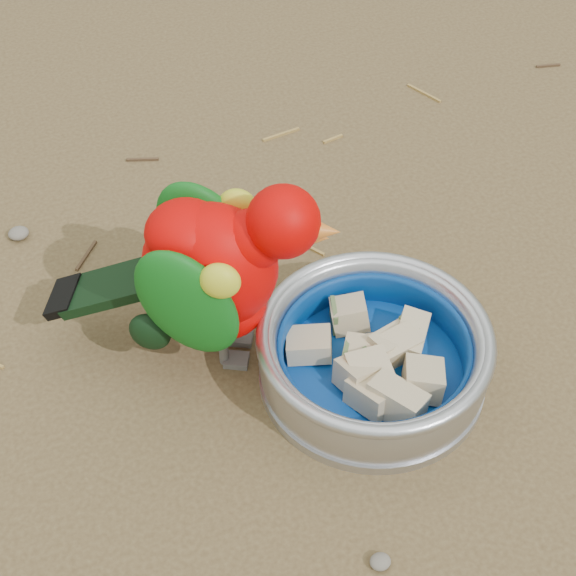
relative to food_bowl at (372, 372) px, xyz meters
name	(u,v)px	position (x,y,z in m)	size (l,w,h in m)	color
ground	(373,358)	(0.01, 0.02, -0.01)	(60.00, 60.00, 0.00)	brown
food_bowl	(372,372)	(0.00, 0.00, 0.00)	(0.20, 0.20, 0.02)	#B2B2BA
bowl_wall	(374,351)	(0.00, 0.00, 0.03)	(0.20, 0.20, 0.04)	#B2B2BA
fruit_wedges	(373,356)	(0.00, 0.00, 0.02)	(0.12, 0.12, 0.03)	tan
lory_parrot	(216,279)	(-0.12, 0.08, 0.09)	(0.11, 0.23, 0.19)	#D20200
ground_debris	(363,295)	(0.03, 0.09, -0.01)	(0.90, 0.80, 0.01)	#A27D3F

